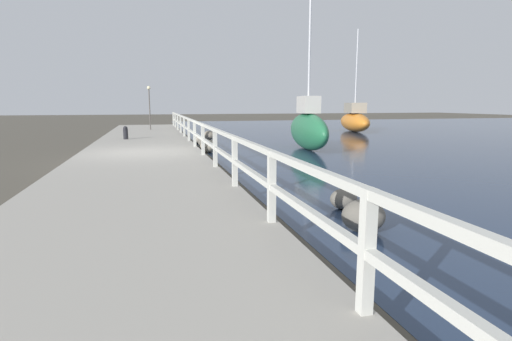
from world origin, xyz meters
The scene contains 13 objects.
ground_plane centered at (0.00, 0.00, 0.00)m, with size 120.00×120.00×0.00m, color #4C473D.
dock_walkway centered at (0.00, 0.00, 0.16)m, with size 4.03×36.00×0.31m.
railing centered at (1.91, 0.00, 0.98)m, with size 0.10×32.50×0.99m.
boulder_mid_strip centered at (3.40, -8.58, 0.25)m, with size 0.66×0.59×0.50m.
boulder_far_strip centered at (3.73, -7.30, 0.19)m, with size 0.50×0.45×0.38m.
boulder_downstream centered at (3.31, 7.44, 0.24)m, with size 0.64×0.58×0.48m.
boulder_upstream centered at (2.51, 5.55, 0.17)m, with size 0.44×0.40×0.33m.
boulder_water_edge centered at (2.59, 3.75, 0.21)m, with size 0.55×0.49×0.41m.
boulder_near_dock centered at (2.51, 1.85, 0.25)m, with size 0.67×0.60×0.50m.
mooring_bollard centered at (-0.79, 5.27, 0.61)m, with size 0.21×0.21×0.59m.
dock_lamp centered at (0.28, 11.92, 2.15)m, with size 0.22×0.22×2.66m.
sailboat_green centered at (6.70, 1.90, 0.89)m, with size 1.49×4.94×8.12m.
sailboat_orange centered at (13.96, 11.36, 0.79)m, with size 2.84×5.90×6.81m.
Camera 1 is at (0.38, -13.78, 1.92)m, focal length 28.00 mm.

